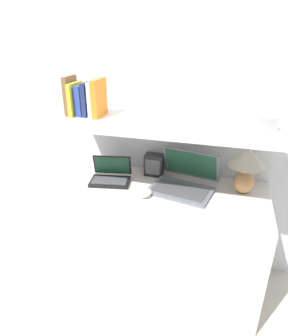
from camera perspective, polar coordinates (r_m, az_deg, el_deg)
name	(u,v)px	position (r m, az deg, el deg)	size (l,w,h in m)	color
ground_plane	(149,311)	(2.17, 0.93, -25.65)	(12.00, 12.00, 0.00)	#B2AD9E
wall_back	(175,106)	(2.06, 5.94, 11.58)	(6.00, 0.05, 2.40)	silver
desk	(160,238)	(2.11, 3.12, -13.16)	(1.31, 0.58, 0.75)	silver
back_riser	(170,191)	(2.25, 5.03, -4.35)	(1.31, 0.04, 1.15)	silver
shelf	(166,124)	(1.80, 4.20, 8.44)	(1.31, 0.53, 0.03)	silver
table_lamp	(247,163)	(1.89, 18.97, 0.82)	(0.22, 0.22, 0.30)	#B27A4C
laptop_large	(184,182)	(1.91, 7.60, -2.64)	(0.44, 0.41, 0.23)	slate
laptop_small	(111,176)	(2.00, -6.36, -1.56)	(0.29, 0.24, 0.16)	black
computer_mouse	(146,193)	(1.82, 0.34, -4.80)	(0.09, 0.12, 0.04)	white
router_box	(154,165)	(2.07, 1.93, 0.64)	(0.13, 0.09, 0.15)	black
book_brown	(71,95)	(1.98, -13.80, 13.29)	(0.03, 0.15, 0.24)	brown
book_yellow	(76,99)	(1.97, -12.90, 12.75)	(0.03, 0.18, 0.20)	gold
book_blue	(81,100)	(1.95, -11.84, 12.52)	(0.04, 0.13, 0.18)	#284293
book_navy	(87,99)	(1.93, -10.74, 12.76)	(0.03, 0.13, 0.20)	navy
book_white	(93,99)	(1.91, -9.65, 12.85)	(0.03, 0.12, 0.21)	silver
book_orange	(99,98)	(1.89, -8.56, 13.06)	(0.04, 0.17, 0.23)	orange
shelf_gadget	(268,123)	(1.77, 22.54, 7.97)	(0.10, 0.08, 0.07)	#99999E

